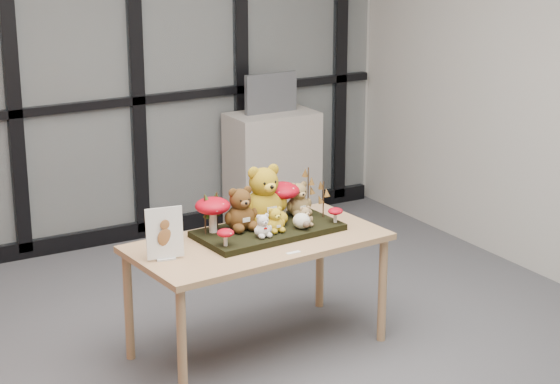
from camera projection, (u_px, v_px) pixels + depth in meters
room_shell at (240, 72)px, 4.89m from camera, size 5.00×5.00×5.00m
glass_partition at (75, 55)px, 7.02m from camera, size 4.90×0.06×2.78m
display_table at (258, 251)px, 5.63m from camera, size 1.46×0.81×0.66m
diorama_tray at (268, 231)px, 5.70m from camera, size 0.84×0.47×0.04m
bear_pooh_yellow at (263, 191)px, 5.74m from camera, size 0.30×0.28×0.37m
bear_brown_medium at (240, 206)px, 5.63m from camera, size 0.22×0.20×0.27m
bear_tan_back at (298, 197)px, 5.89m from camera, size 0.18×0.16×0.22m
bear_small_yellow at (275, 218)px, 5.61m from camera, size 0.13×0.12×0.16m
bear_white_bow at (263, 224)px, 5.53m from camera, size 0.12×0.11×0.14m
bear_beige_small at (305, 215)px, 5.70m from camera, size 0.10×0.10×0.13m
plush_cream_hedgehog at (302, 220)px, 5.67m from camera, size 0.08×0.07×0.10m
mushroom_back_left at (213, 213)px, 5.59m from camera, size 0.20×0.20×0.22m
mushroom_back_right at (282, 198)px, 5.85m from camera, size 0.20×0.20×0.23m
mushroom_front_left at (226, 237)px, 5.40m from camera, size 0.09×0.09×0.10m
mushroom_front_right at (335, 214)px, 5.77m from camera, size 0.09×0.09×0.10m
sprig_green_far_left at (205, 215)px, 5.56m from camera, size 0.05×0.05×0.23m
sprig_green_mid_left at (217, 211)px, 5.65m from camera, size 0.05×0.05×0.21m
sprig_dry_far_right at (308, 190)px, 5.91m from camera, size 0.05×0.05×0.28m
sprig_dry_mid_right at (323, 199)px, 5.85m from camera, size 0.05×0.05×0.21m
sprig_green_centre at (245, 208)px, 5.77m from camera, size 0.05×0.05×0.17m
sign_holder at (165, 236)px, 5.28m from camera, size 0.20×0.08×0.28m
label_card at (293, 253)px, 5.41m from camera, size 0.08×0.03×0.00m
cabinet at (272, 170)px, 7.79m from camera, size 0.67×0.39×0.89m
monitor at (271, 93)px, 7.63m from camera, size 0.43×0.04×0.30m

